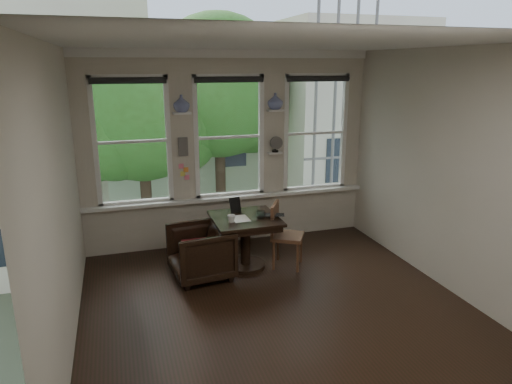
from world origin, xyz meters
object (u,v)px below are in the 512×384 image
object	(u,v)px
table	(245,242)
laptop	(271,217)
mug	(231,219)
armchair_left	(201,252)
side_chair_right	(288,236)

from	to	relation	value
table	laptop	bearing A→B (deg)	-21.02
table	mug	size ratio (longest dim) A/B	8.23
laptop	armchair_left	bearing A→B (deg)	-162.49
side_chair_right	laptop	bearing A→B (deg)	118.63
armchair_left	side_chair_right	xyz separation A→B (m)	(1.24, -0.02, 0.10)
armchair_left	laptop	world-z (taller)	laptop
mug	laptop	bearing A→B (deg)	2.00
mug	side_chair_right	bearing A→B (deg)	0.84
table	armchair_left	size ratio (longest dim) A/B	1.14
laptop	mug	world-z (taller)	mug
armchair_left	laptop	size ratio (longest dim) A/B	2.15
armchair_left	laptop	xyz separation A→B (m)	(0.99, -0.01, 0.40)
side_chair_right	mug	size ratio (longest dim) A/B	8.42
table	mug	xyz separation A→B (m)	(-0.23, -0.15, 0.43)
laptop	mug	distance (m)	0.57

